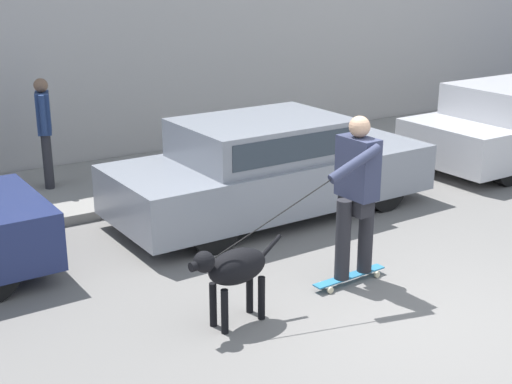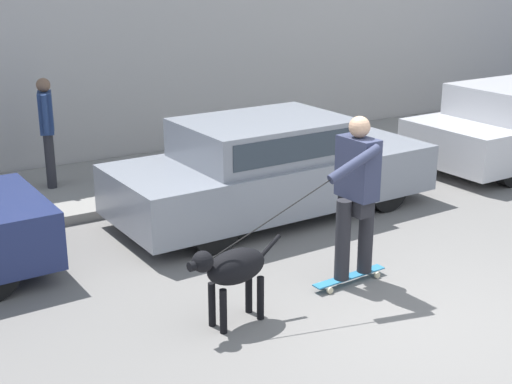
{
  "view_description": "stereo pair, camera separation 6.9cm",
  "coord_description": "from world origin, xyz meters",
  "px_view_note": "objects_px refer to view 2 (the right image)",
  "views": [
    {
      "loc": [
        -4.58,
        -4.41,
        3.28
      ],
      "look_at": [
        -0.78,
        1.7,
        0.95
      ],
      "focal_mm": 50.0,
      "sensor_mm": 36.0,
      "label": 1
    },
    {
      "loc": [
        -4.52,
        -4.44,
        3.28
      ],
      "look_at": [
        -0.78,
        1.7,
        0.95
      ],
      "focal_mm": 50.0,
      "sensor_mm": 36.0,
      "label": 2
    }
  ],
  "objects_px": {
    "parked_car_1": "(272,169)",
    "dog": "(233,269)",
    "skateboarder": "(356,191)",
    "pedestrian_with_bag": "(47,127)"
  },
  "relations": [
    {
      "from": "skateboarder",
      "to": "parked_car_1",
      "type": "bearing_deg",
      "value": -104.22
    },
    {
      "from": "parked_car_1",
      "to": "skateboarder",
      "type": "xyz_separation_m",
      "value": [
        -0.43,
        -2.28,
        0.39
      ]
    },
    {
      "from": "skateboarder",
      "to": "pedestrian_with_bag",
      "type": "relative_size",
      "value": 1.44
    },
    {
      "from": "pedestrian_with_bag",
      "to": "parked_car_1",
      "type": "bearing_deg",
      "value": -29.58
    },
    {
      "from": "parked_car_1",
      "to": "skateboarder",
      "type": "bearing_deg",
      "value": -102.55
    },
    {
      "from": "dog",
      "to": "skateboarder",
      "type": "height_order",
      "value": "skateboarder"
    },
    {
      "from": "parked_car_1",
      "to": "dog",
      "type": "distance_m",
      "value": 3.11
    },
    {
      "from": "parked_car_1",
      "to": "dog",
      "type": "bearing_deg",
      "value": -130.93
    },
    {
      "from": "parked_car_1",
      "to": "pedestrian_with_bag",
      "type": "distance_m",
      "value": 3.35
    },
    {
      "from": "dog",
      "to": "pedestrian_with_bag",
      "type": "xyz_separation_m",
      "value": [
        -0.32,
        4.84,
        0.45
      ]
    }
  ]
}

